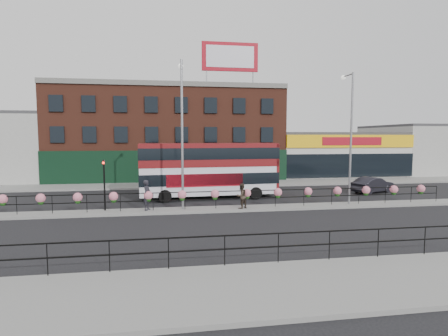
{
  "coord_description": "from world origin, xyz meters",
  "views": [
    {
      "loc": [
        -3.9,
        -22.19,
        4.78
      ],
      "look_at": [
        0.0,
        3.0,
        2.5
      ],
      "focal_mm": 28.0,
      "sensor_mm": 36.0,
      "label": 1
    }
  ],
  "objects": [
    {
      "name": "ground",
      "position": [
        0.0,
        0.0,
        0.0
      ],
      "size": [
        120.0,
        120.0,
        0.0
      ],
      "primitive_type": "plane",
      "color": "black",
      "rests_on": "ground"
    },
    {
      "name": "south_pavement",
      "position": [
        0.0,
        -12.0,
        0.07
      ],
      "size": [
        60.0,
        4.0,
        0.15
      ],
      "primitive_type": "cube",
      "color": "gray",
      "rests_on": "ground"
    },
    {
      "name": "north_pavement",
      "position": [
        0.0,
        12.0,
        0.07
      ],
      "size": [
        60.0,
        4.0,
        0.15
      ],
      "primitive_type": "cube",
      "color": "gray",
      "rests_on": "ground"
    },
    {
      "name": "median",
      "position": [
        0.0,
        0.0,
        0.07
      ],
      "size": [
        60.0,
        1.6,
        0.15
      ],
      "primitive_type": "cube",
      "color": "gray",
      "rests_on": "ground"
    },
    {
      "name": "yellow_line_inner",
      "position": [
        0.0,
        -9.7,
        0.01
      ],
      "size": [
        60.0,
        0.1,
        0.01
      ],
      "primitive_type": "cube",
      "color": "gold",
      "rests_on": "ground"
    },
    {
      "name": "yellow_line_outer",
      "position": [
        0.0,
        -9.88,
        0.01
      ],
      "size": [
        60.0,
        0.1,
        0.01
      ],
      "primitive_type": "cube",
      "color": "gold",
      "rests_on": "ground"
    },
    {
      "name": "brick_building",
      "position": [
        -4.0,
        19.96,
        5.13
      ],
      "size": [
        25.0,
        12.21,
        10.3
      ],
      "color": "brown",
      "rests_on": "ground"
    },
    {
      "name": "supermarket",
      "position": [
        16.0,
        19.9,
        2.65
      ],
      "size": [
        15.0,
        12.25,
        5.3
      ],
      "color": "silver",
      "rests_on": "ground"
    },
    {
      "name": "warehouse_east",
      "position": [
        30.75,
        20.0,
        3.15
      ],
      "size": [
        14.5,
        12.0,
        6.3
      ],
      "color": "#ABABA6",
      "rests_on": "ground"
    },
    {
      "name": "billboard",
      "position": [
        2.5,
        14.99,
        13.18
      ],
      "size": [
        6.0,
        0.29,
        4.4
      ],
      "color": "#A10D1C",
      "rests_on": "brick_building"
    },
    {
      "name": "median_railing",
      "position": [
        0.0,
        0.0,
        1.05
      ],
      "size": [
        30.04,
        0.56,
        1.23
      ],
      "color": "black",
      "rests_on": "median"
    },
    {
      "name": "south_railing",
      "position": [
        -2.0,
        -10.1,
        0.96
      ],
      "size": [
        20.04,
        0.05,
        1.12
      ],
      "color": "black",
      "rests_on": "south_pavement"
    },
    {
      "name": "double_decker_bus",
      "position": [
        -0.88,
        4.58,
        2.63
      ],
      "size": [
        10.71,
        3.08,
        4.28
      ],
      "color": "white",
      "rests_on": "ground"
    },
    {
      "name": "car",
      "position": [
        13.23,
        5.13,
        0.68
      ],
      "size": [
        4.43,
        5.16,
        1.36
      ],
      "primitive_type": "imported",
      "rotation": [
        0.0,
        0.0,
        1.98
      ],
      "color": "black",
      "rests_on": "ground"
    },
    {
      "name": "pedestrian_a",
      "position": [
        -5.37,
        0.12,
        1.11
      ],
      "size": [
        0.97,
        0.87,
        1.92
      ],
      "primitive_type": "imported",
      "rotation": [
        0.0,
        0.0,
        1.26
      ],
      "color": "black",
      "rests_on": "median"
    },
    {
      "name": "pedestrian_b",
      "position": [
        0.62,
        -0.29,
        0.97
      ],
      "size": [
        1.37,
        1.36,
        1.63
      ],
      "primitive_type": "imported",
      "rotation": [
        0.0,
        0.0,
        3.74
      ],
      "color": "#372D24",
      "rests_on": "median"
    },
    {
      "name": "lamp_column_west",
      "position": [
        -3.13,
        0.35,
        5.76
      ],
      "size": [
        0.34,
        1.66,
        9.46
      ],
      "color": "gray",
      "rests_on": "median"
    },
    {
      "name": "lamp_column_east",
      "position": [
        8.33,
        0.33,
        5.48
      ],
      "size": [
        0.32,
        1.58,
        8.99
      ],
      "color": "gray",
      "rests_on": "median"
    },
    {
      "name": "traffic_light_median",
      "position": [
        -8.0,
        0.39,
        2.47
      ],
      "size": [
        0.15,
        0.28,
        3.65
      ],
      "color": "black",
      "rests_on": "median"
    }
  ]
}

